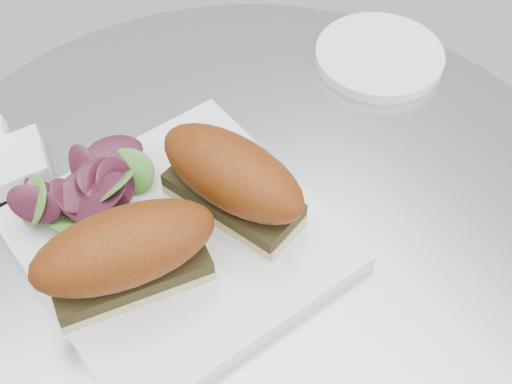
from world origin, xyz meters
TOP-DOWN VIEW (x-y plane):
  - table at (0.00, 0.00)m, footprint 0.70×0.70m
  - plate at (-0.06, 0.03)m, footprint 0.27×0.27m
  - sandwich_left at (-0.12, 0.01)m, footprint 0.16×0.10m
  - sandwich_right at (-0.00, 0.02)m, footprint 0.11×0.16m
  - salad at (-0.10, 0.09)m, footprint 0.12×0.12m
  - saucer at (0.26, 0.12)m, footprint 0.15×0.15m

SIDE VIEW (x-z plane):
  - table at x=0.00m, z-range 0.12..0.85m
  - saucer at x=0.26m, z-range 0.73..0.74m
  - plate at x=-0.06m, z-range 0.73..0.75m
  - salad at x=-0.10m, z-range 0.75..0.80m
  - sandwich_left at x=-0.12m, z-range 0.75..0.83m
  - sandwich_right at x=0.00m, z-range 0.75..0.83m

